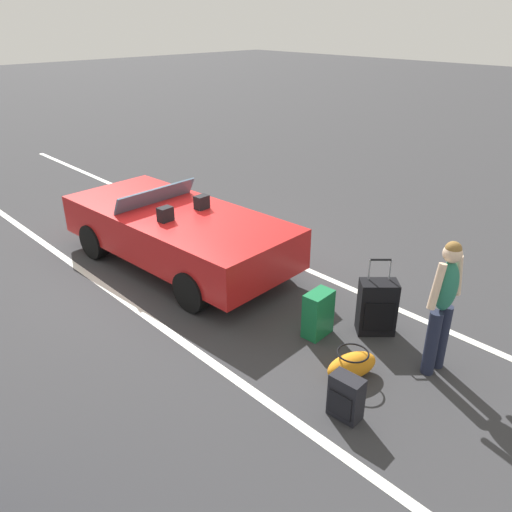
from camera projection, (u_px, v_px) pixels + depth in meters
name	position (u px, v px, depth m)	size (l,w,h in m)	color
ground_plane	(180.00, 264.00, 8.56)	(80.00, 80.00, 0.00)	#333335
lot_line_near	(241.00, 241.00, 9.42)	(18.00, 0.12, 0.01)	silver
lot_line_mid	(110.00, 290.00, 7.74)	(18.00, 0.12, 0.01)	silver
convertible_car	(170.00, 228.00, 8.43)	(4.24, 2.03, 1.24)	red
suitcase_large_black	(377.00, 307.00, 6.58)	(0.53, 0.54, 1.03)	black
suitcase_medium_bright	(318.00, 314.00, 6.55)	(0.27, 0.42, 0.62)	#19723F
suitcase_small_carryon	(346.00, 397.00, 5.22)	(0.35, 0.24, 0.50)	black
duffel_bag	(352.00, 365.00, 5.84)	(0.48, 0.70, 0.34)	orange
traveler_person	(444.00, 301.00, 5.63)	(0.24, 0.61, 1.65)	#1E2338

